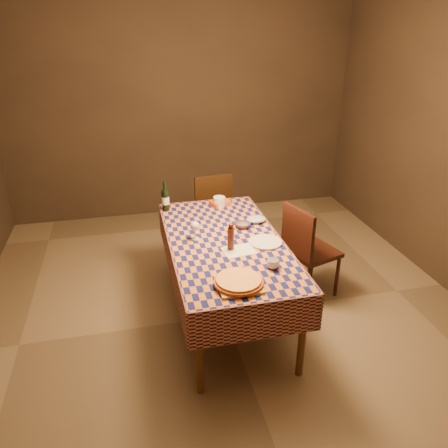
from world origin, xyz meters
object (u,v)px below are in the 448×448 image
(cutting_board, at_px, (239,284))
(chair_far, at_px, (211,207))
(dining_table, at_px, (225,249))
(bowl, at_px, (243,225))
(white_plate, at_px, (265,242))
(wine_bottle, at_px, (165,200))
(chair_right, at_px, (306,247))
(pizza, at_px, (239,281))

(cutting_board, relative_size, chair_far, 0.32)
(cutting_board, xyz_separation_m, chair_far, (0.21, 1.99, -0.26))
(dining_table, height_order, chair_far, chair_far)
(bowl, bearing_deg, white_plate, -72.49)
(wine_bottle, bearing_deg, chair_right, -25.61)
(bowl, distance_m, chair_far, 1.13)
(pizza, distance_m, wine_bottle, 1.48)
(dining_table, height_order, cutting_board, cutting_board)
(bowl, height_order, white_plate, bowl)
(dining_table, distance_m, chair_right, 0.85)
(cutting_board, xyz_separation_m, wine_bottle, (-0.35, 1.43, 0.10))
(pizza, bearing_deg, cutting_board, 0.00)
(pizza, relative_size, wine_bottle, 1.39)
(bowl, height_order, wine_bottle, wine_bottle)
(cutting_board, bearing_deg, wine_bottle, 103.62)
(white_plate, distance_m, chair_far, 1.46)
(bowl, distance_m, white_plate, 0.35)
(dining_table, relative_size, chair_right, 1.98)
(wine_bottle, distance_m, chair_far, 0.86)
(pizza, xyz_separation_m, white_plate, (0.38, 0.56, -0.03))
(cutting_board, distance_m, pizza, 0.03)
(cutting_board, xyz_separation_m, white_plate, (0.38, 0.56, -0.00))
(chair_right, bearing_deg, chair_far, 120.55)
(dining_table, height_order, white_plate, white_plate)
(chair_far, bearing_deg, pizza, -95.93)
(wine_bottle, bearing_deg, cutting_board, -76.38)
(bowl, bearing_deg, pizza, -107.11)
(chair_right, bearing_deg, white_plate, -150.37)
(pizza, bearing_deg, wine_bottle, 103.62)
(dining_table, relative_size, pizza, 4.57)
(white_plate, bearing_deg, chair_right, 29.63)
(dining_table, bearing_deg, chair_right, 11.55)
(dining_table, bearing_deg, pizza, -95.56)
(pizza, bearing_deg, dining_table, 84.44)
(bowl, xyz_separation_m, white_plate, (0.10, -0.33, -0.01))
(white_plate, bearing_deg, bowl, 107.51)
(bowl, bearing_deg, chair_right, -4.53)
(wine_bottle, relative_size, chair_right, 0.31)
(white_plate, bearing_deg, chair_far, 96.94)
(bowl, xyz_separation_m, wine_bottle, (-0.62, 0.54, 0.09))
(cutting_board, distance_m, chair_far, 2.01)
(dining_table, relative_size, chair_far, 1.98)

